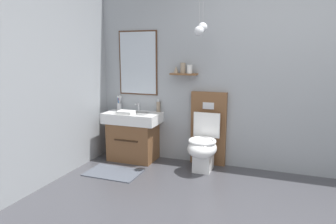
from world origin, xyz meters
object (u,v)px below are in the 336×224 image
at_px(folded_hand_towel, 126,112).
at_px(toothbrush_cup, 119,105).
at_px(toilet, 205,141).
at_px(vanity_sink_left, 133,135).
at_px(soap_dispenser, 158,107).

bearing_deg(folded_hand_towel, toothbrush_cup, 132.08).
xyz_separation_m(toilet, folded_hand_towel, (-1.09, -0.14, 0.33)).
relative_size(toilet, toothbrush_cup, 4.80).
xyz_separation_m(vanity_sink_left, toilet, (1.05, -0.00, 0.01)).
height_order(toothbrush_cup, folded_hand_towel, toothbrush_cup).
distance_m(soap_dispenser, folded_hand_towel, 0.47).
relative_size(vanity_sink_left, soap_dispenser, 4.29).
height_order(toilet, soap_dispenser, toilet).
relative_size(vanity_sink_left, folded_hand_towel, 3.53).
xyz_separation_m(toilet, toothbrush_cup, (-1.36, 0.16, 0.37)).
height_order(vanity_sink_left, soap_dispenser, soap_dispenser).
bearing_deg(toothbrush_cup, soap_dispenser, 0.89).
height_order(toilet, toothbrush_cup, toilet).
xyz_separation_m(toilet, soap_dispenser, (-0.73, 0.17, 0.38)).
height_order(vanity_sink_left, toilet, toilet).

